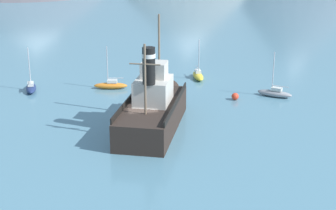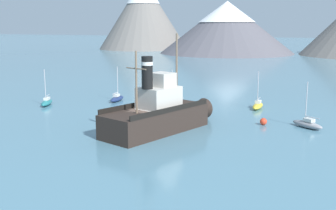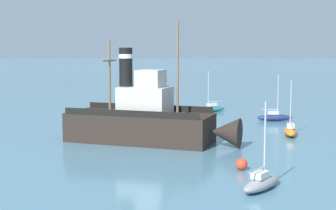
% 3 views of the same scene
% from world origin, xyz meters
% --- Properties ---
extents(ground_plane, '(600.00, 600.00, 0.00)m').
position_xyz_m(ground_plane, '(0.00, 0.00, 0.00)').
color(ground_plane, teal).
extents(old_tugboat, '(8.10, 14.71, 9.90)m').
position_xyz_m(old_tugboat, '(1.21, 1.57, 1.83)').
color(old_tugboat, '#2D231E').
rests_on(old_tugboat, ground).
extents(sailboat_grey, '(3.71, 3.14, 4.90)m').
position_xyz_m(sailboat_grey, '(15.32, 8.51, 0.43)').
color(sailboat_grey, gray).
rests_on(sailboat_grey, ground).
extents(sailboat_navy, '(1.41, 3.88, 4.90)m').
position_xyz_m(sailboat_navy, '(-10.97, 14.71, 0.43)').
color(sailboat_navy, navy).
rests_on(sailboat_navy, ground).
extents(sailboat_teal, '(2.46, 3.93, 4.90)m').
position_xyz_m(sailboat_teal, '(-18.38, 8.51, 0.43)').
color(sailboat_teal, '#23757A').
rests_on(sailboat_teal, ground).
extents(sailboat_orange, '(3.93, 1.72, 4.90)m').
position_xyz_m(sailboat_orange, '(-2.08, 14.26, 0.43)').
color(sailboat_orange, orange).
rests_on(sailboat_orange, ground).
extents(mooring_buoy, '(0.77, 0.77, 0.77)m').
position_xyz_m(mooring_buoy, '(10.77, 8.06, 0.38)').
color(mooring_buoy, red).
rests_on(mooring_buoy, ground).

